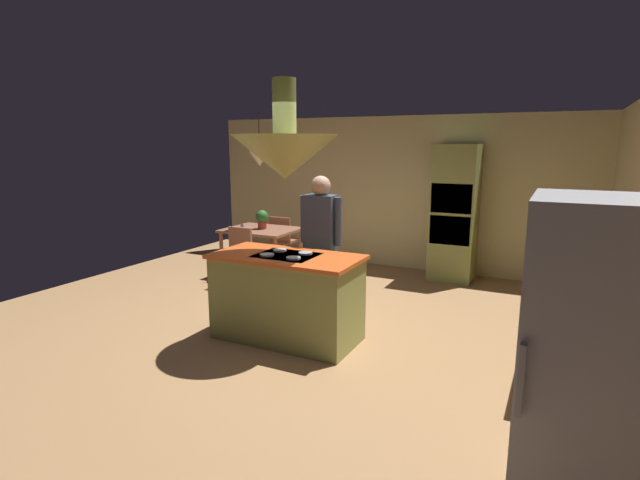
{
  "coord_description": "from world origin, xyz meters",
  "views": [
    {
      "loc": [
        2.57,
        -4.55,
        2.09
      ],
      "look_at": [
        0.1,
        0.4,
        1.0
      ],
      "focal_mm": 27.36,
      "sensor_mm": 36.0,
      "label": 1
    }
  ],
  "objects_px": {
    "potted_plant_on_table": "(262,218)",
    "microwave_on_counter": "(586,241)",
    "kitchen_island": "(287,297)",
    "cup_on_table": "(243,227)",
    "oven_tower": "(454,213)",
    "chair_by_back_wall": "(283,237)",
    "canister_flour": "(591,274)",
    "person_at_island": "(321,239)",
    "chair_facing_island": "(237,253)",
    "dining_table": "(261,235)",
    "canister_sugar": "(590,267)",
    "refrigerator": "(596,380)"
  },
  "relations": [
    {
      "from": "potted_plant_on_table",
      "to": "cup_on_table",
      "type": "xyz_separation_m",
      "value": [
        -0.21,
        -0.24,
        -0.12
      ]
    },
    {
      "from": "kitchen_island",
      "to": "chair_by_back_wall",
      "type": "distance_m",
      "value": 3.25
    },
    {
      "from": "chair_facing_island",
      "to": "canister_sugar",
      "type": "xyz_separation_m",
      "value": [
        4.54,
        -1.02,
        0.53
      ]
    },
    {
      "from": "kitchen_island",
      "to": "canister_flour",
      "type": "height_order",
      "value": "canister_flour"
    },
    {
      "from": "person_at_island",
      "to": "chair_facing_island",
      "type": "xyz_separation_m",
      "value": [
        -1.77,
        0.75,
        -0.5
      ]
    },
    {
      "from": "kitchen_island",
      "to": "person_at_island",
      "type": "height_order",
      "value": "person_at_island"
    },
    {
      "from": "dining_table",
      "to": "microwave_on_counter",
      "type": "xyz_separation_m",
      "value": [
        4.54,
        -0.62,
        0.41
      ]
    },
    {
      "from": "canister_flour",
      "to": "microwave_on_counter",
      "type": "relative_size",
      "value": 0.33
    },
    {
      "from": "oven_tower",
      "to": "person_at_island",
      "type": "relative_size",
      "value": 1.21
    },
    {
      "from": "oven_tower",
      "to": "canister_flour",
      "type": "height_order",
      "value": "oven_tower"
    },
    {
      "from": "canister_flour",
      "to": "kitchen_island",
      "type": "bearing_deg",
      "value": -175.35
    },
    {
      "from": "oven_tower",
      "to": "cup_on_table",
      "type": "xyz_separation_m",
      "value": [
        -2.99,
        -1.37,
        -0.24
      ]
    },
    {
      "from": "kitchen_island",
      "to": "microwave_on_counter",
      "type": "bearing_deg",
      "value": 27.57
    },
    {
      "from": "chair_facing_island",
      "to": "canister_flour",
      "type": "relative_size",
      "value": 5.81
    },
    {
      "from": "potted_plant_on_table",
      "to": "microwave_on_counter",
      "type": "relative_size",
      "value": 0.65
    },
    {
      "from": "kitchen_island",
      "to": "chair_facing_island",
      "type": "relative_size",
      "value": 1.83
    },
    {
      "from": "canister_flour",
      "to": "microwave_on_counter",
      "type": "xyz_separation_m",
      "value": [
        0.0,
        1.25,
        0.07
      ]
    },
    {
      "from": "kitchen_island",
      "to": "cup_on_table",
      "type": "relative_size",
      "value": 17.68
    },
    {
      "from": "canister_flour",
      "to": "microwave_on_counter",
      "type": "bearing_deg",
      "value": 90.0
    },
    {
      "from": "dining_table",
      "to": "potted_plant_on_table",
      "type": "distance_m",
      "value": 0.27
    },
    {
      "from": "dining_table",
      "to": "microwave_on_counter",
      "type": "bearing_deg",
      "value": -7.75
    },
    {
      "from": "kitchen_island",
      "to": "refrigerator",
      "type": "xyz_separation_m",
      "value": [
        2.8,
        -1.7,
        0.45
      ]
    },
    {
      "from": "person_at_island",
      "to": "microwave_on_counter",
      "type": "distance_m",
      "value": 2.88
    },
    {
      "from": "cup_on_table",
      "to": "canister_sugar",
      "type": "relative_size",
      "value": 0.46
    },
    {
      "from": "oven_tower",
      "to": "canister_sugar",
      "type": "height_order",
      "value": "oven_tower"
    },
    {
      "from": "person_at_island",
      "to": "dining_table",
      "type": "bearing_deg",
      "value": 141.19
    },
    {
      "from": "refrigerator",
      "to": "person_at_island",
      "type": "height_order",
      "value": "refrigerator"
    },
    {
      "from": "kitchen_island",
      "to": "potted_plant_on_table",
      "type": "relative_size",
      "value": 5.3
    },
    {
      "from": "kitchen_island",
      "to": "microwave_on_counter",
      "type": "height_order",
      "value": "microwave_on_counter"
    },
    {
      "from": "dining_table",
      "to": "chair_by_back_wall",
      "type": "distance_m",
      "value": 0.69
    },
    {
      "from": "refrigerator",
      "to": "chair_by_back_wall",
      "type": "distance_m",
      "value": 6.36
    },
    {
      "from": "oven_tower",
      "to": "chair_by_back_wall",
      "type": "distance_m",
      "value": 2.89
    },
    {
      "from": "person_at_island",
      "to": "chair_by_back_wall",
      "type": "bearing_deg",
      "value": 130.17
    },
    {
      "from": "person_at_island",
      "to": "microwave_on_counter",
      "type": "height_order",
      "value": "person_at_island"
    },
    {
      "from": "kitchen_island",
      "to": "canister_flour",
      "type": "relative_size",
      "value": 10.63
    },
    {
      "from": "kitchen_island",
      "to": "person_at_island",
      "type": "relative_size",
      "value": 0.92
    },
    {
      "from": "canister_flour",
      "to": "microwave_on_counter",
      "type": "height_order",
      "value": "microwave_on_counter"
    },
    {
      "from": "refrigerator",
      "to": "chair_facing_island",
      "type": "relative_size",
      "value": 2.12
    },
    {
      "from": "dining_table",
      "to": "potted_plant_on_table",
      "type": "bearing_deg",
      "value": 47.15
    },
    {
      "from": "kitchen_island",
      "to": "cup_on_table",
      "type": "height_order",
      "value": "kitchen_island"
    },
    {
      "from": "kitchen_island",
      "to": "oven_tower",
      "type": "distance_m",
      "value": 3.47
    },
    {
      "from": "person_at_island",
      "to": "chair_facing_island",
      "type": "relative_size",
      "value": 1.99
    },
    {
      "from": "oven_tower",
      "to": "microwave_on_counter",
      "type": "height_order",
      "value": "oven_tower"
    },
    {
      "from": "oven_tower",
      "to": "canister_flour",
      "type": "xyz_separation_m",
      "value": [
        1.74,
        -3.01,
        -0.04
      ]
    },
    {
      "from": "kitchen_island",
      "to": "oven_tower",
      "type": "xyz_separation_m",
      "value": [
        1.1,
        3.24,
        0.57
      ]
    },
    {
      "from": "potted_plant_on_table",
      "to": "canister_sugar",
      "type": "distance_m",
      "value": 4.84
    },
    {
      "from": "kitchen_island",
      "to": "chair_facing_island",
      "type": "distance_m",
      "value": 2.22
    },
    {
      "from": "refrigerator",
      "to": "chair_facing_island",
      "type": "bearing_deg",
      "value": 145.21
    },
    {
      "from": "microwave_on_counter",
      "to": "person_at_island",
      "type": "bearing_deg",
      "value": -163.73
    },
    {
      "from": "oven_tower",
      "to": "chair_facing_island",
      "type": "relative_size",
      "value": 2.41
    }
  ]
}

